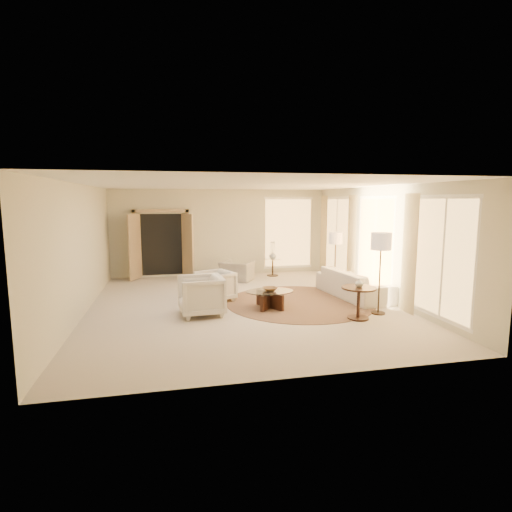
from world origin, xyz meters
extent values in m
cube|color=beige|center=(0.00, 0.00, -0.01)|extent=(7.00, 8.00, 0.02)
cube|color=white|center=(0.00, 0.00, 2.80)|extent=(7.00, 8.00, 0.02)
cube|color=beige|center=(0.00, 4.00, 1.40)|extent=(7.00, 0.04, 2.80)
cube|color=beige|center=(0.00, -4.00, 1.40)|extent=(7.00, 0.04, 2.80)
cube|color=beige|center=(-3.50, 0.00, 1.40)|extent=(0.04, 8.00, 2.80)
cube|color=beige|center=(3.50, 0.00, 1.40)|extent=(0.04, 8.00, 2.80)
cube|color=tan|center=(-1.90, 3.89, 1.08)|extent=(1.80, 0.12, 2.16)
cube|color=tan|center=(-2.70, 3.62, 1.03)|extent=(0.35, 0.66, 2.00)
cube|color=tan|center=(-1.10, 3.62, 1.03)|extent=(0.35, 0.66, 2.00)
cylinder|color=#3D261A|center=(1.37, -0.06, 0.01)|extent=(4.63, 4.63, 0.01)
imported|color=silver|center=(2.90, 0.19, 0.34)|extent=(1.18, 2.44, 0.69)
imported|color=silver|center=(-0.60, 0.54, 0.41)|extent=(0.99, 1.01, 0.81)
imported|color=silver|center=(-1.03, -0.61, 0.47)|extent=(0.92, 0.97, 0.93)
imported|color=#9C968C|center=(0.34, 2.86, 0.40)|extent=(1.10, 0.99, 0.80)
cube|color=black|center=(0.55, -0.41, 0.18)|extent=(0.48, 0.75, 0.37)
cube|color=black|center=(0.55, -0.41, 0.18)|extent=(0.59, 0.68, 0.37)
cylinder|color=white|center=(0.55, -0.41, 0.40)|extent=(1.19, 1.19, 0.02)
cylinder|color=black|center=(2.14, -1.61, 0.02)|extent=(0.45, 0.45, 0.03)
cylinder|color=black|center=(2.14, -1.61, 0.33)|extent=(0.07, 0.07, 0.64)
cylinder|color=black|center=(2.14, -1.61, 0.66)|extent=(0.71, 0.71, 0.03)
cylinder|color=#2F231A|center=(1.61, 3.40, 0.01)|extent=(0.37, 0.37, 0.03)
cylinder|color=#2F231A|center=(1.61, 3.40, 0.27)|extent=(0.06, 0.06, 0.53)
cylinder|color=white|center=(1.61, 3.40, 0.55)|extent=(0.48, 0.48, 0.03)
cylinder|color=#2F231A|center=(2.90, 1.37, 0.01)|extent=(0.26, 0.26, 0.03)
cylinder|color=#2F231A|center=(2.90, 1.37, 0.66)|extent=(0.03, 0.03, 1.32)
cylinder|color=#C7AD8E|center=(2.90, 1.37, 1.40)|extent=(0.38, 0.38, 0.32)
cylinder|color=#2F231A|center=(2.74, -1.36, 0.02)|extent=(0.30, 0.30, 0.03)
cylinder|color=#2F231A|center=(2.74, -1.36, 0.75)|extent=(0.03, 0.03, 1.50)
cylinder|color=#C7AD8E|center=(2.74, -1.36, 1.59)|extent=(0.43, 0.43, 0.36)
imported|color=brown|center=(0.55, -0.41, 0.45)|extent=(0.35, 0.35, 0.08)
imported|color=silver|center=(2.14, -1.61, 0.76)|extent=(0.20, 0.20, 0.18)
imported|color=silver|center=(1.61, 3.40, 0.68)|extent=(0.25, 0.25, 0.24)
camera|label=1|loc=(-1.66, -9.03, 2.46)|focal=28.00mm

